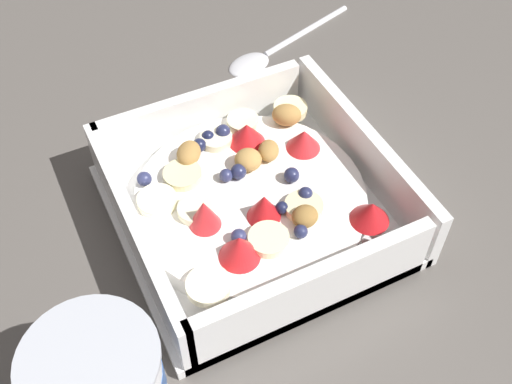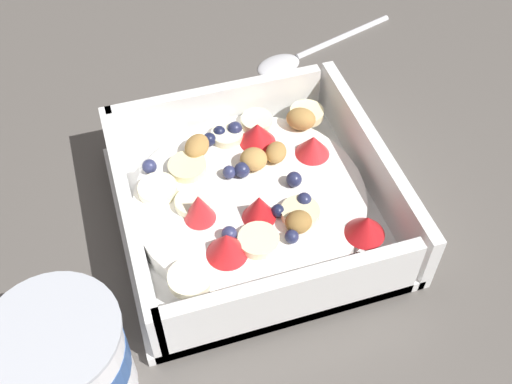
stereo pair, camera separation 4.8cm
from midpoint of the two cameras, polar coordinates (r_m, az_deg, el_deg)
name	(u,v)px [view 2 (the right image)]	position (r m, az deg, el deg)	size (l,w,h in m)	color
ground_plane	(254,227)	(0.50, 2.60, -3.42)	(2.40, 2.40, 0.00)	#56514C
fruit_bowl	(256,199)	(0.49, 2.81, -0.85)	(0.21, 0.21, 0.06)	white
spoon	(299,53)	(0.66, 6.16, 12.52)	(0.07, 0.17, 0.01)	silver
yogurt_cup	(66,362)	(0.40, -13.80, -15.27)	(0.08, 0.08, 0.08)	white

